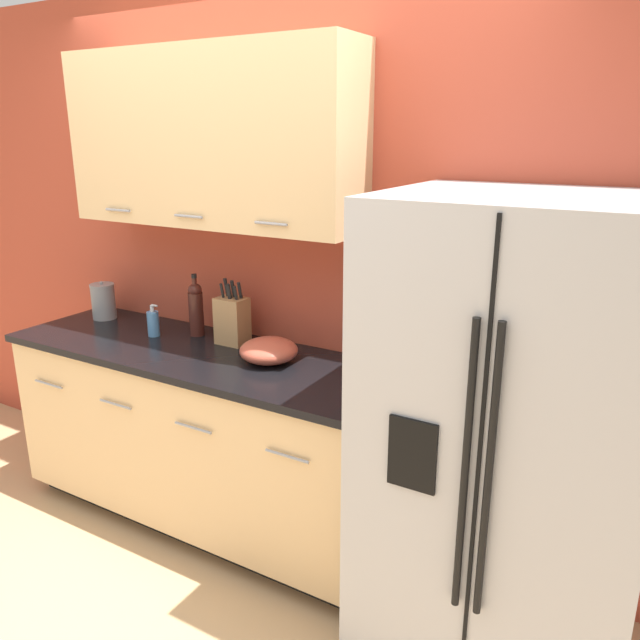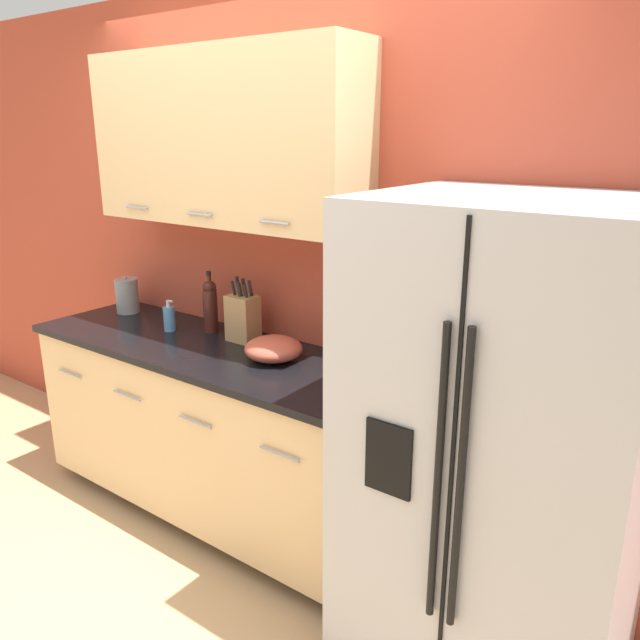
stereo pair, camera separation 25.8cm
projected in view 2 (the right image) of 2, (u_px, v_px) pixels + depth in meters
The scene contains 10 objects.
ground_plane at pixel (145, 602), 2.66m from camera, with size 14.00×14.00×0.00m, color tan.
wall_back at pixel (275, 237), 3.02m from camera, with size 10.00×0.39×2.60m.
counter_unit at pixel (214, 430), 3.17m from camera, with size 2.01×0.64×0.93m.
refrigerator at pixel (499, 452), 2.14m from camera, with size 0.93×0.82×1.74m.
knife_block at pixel (243, 317), 3.07m from camera, with size 0.15×0.11×0.32m.
wine_bottle at pixel (210, 305), 3.21m from camera, with size 0.07×0.07×0.32m.
soap_dispenser at pixel (169, 318), 3.24m from camera, with size 0.07×0.06×0.17m.
oil_bottle at pixel (368, 353), 2.63m from camera, with size 0.07×0.07×0.22m.
steel_canister at pixel (127, 296), 3.56m from camera, with size 0.13×0.13×0.21m.
mixing_bowl at pixel (273, 349), 2.83m from camera, with size 0.26×0.26×0.11m.
Camera 2 is at (1.90, -1.33, 1.93)m, focal length 35.00 mm.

